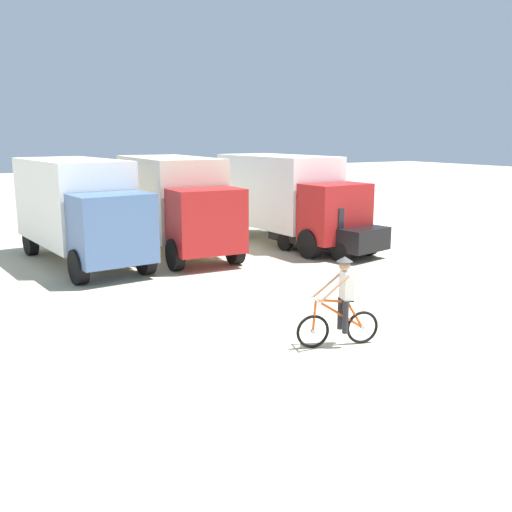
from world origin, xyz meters
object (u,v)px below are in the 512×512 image
(sedan_parked, at_px, (328,228))
(box_truck_avon_van, at_px, (286,195))
(cyclist_orange_shirt, at_px, (341,305))
(box_truck_cream_rv, at_px, (175,200))
(box_truck_white_box, at_px, (79,206))

(sedan_parked, bearing_deg, box_truck_avon_van, 96.50)
(sedan_parked, bearing_deg, cyclist_orange_shirt, -125.16)
(box_truck_cream_rv, bearing_deg, cyclist_orange_shirt, -94.13)
(cyclist_orange_shirt, bearing_deg, box_truck_cream_rv, 85.87)
(box_truck_white_box, bearing_deg, cyclist_orange_shirt, -75.80)
(box_truck_white_box, bearing_deg, sedan_parked, -18.83)
(sedan_parked, xyz_separation_m, cyclist_orange_shirt, (-5.37, -7.63, -0.04))
(box_truck_white_box, relative_size, cyclist_orange_shirt, 3.82)
(cyclist_orange_shirt, bearing_deg, box_truck_white_box, 104.20)
(box_truck_avon_van, bearing_deg, cyclist_orange_shirt, -117.13)
(box_truck_white_box, relative_size, sedan_parked, 1.55)
(box_truck_avon_van, xyz_separation_m, sedan_parked, (0.27, -2.33, -0.99))
(box_truck_cream_rv, distance_m, sedan_parked, 5.49)
(box_truck_cream_rv, xyz_separation_m, sedan_parked, (4.62, -2.80, -0.99))
(box_truck_white_box, relative_size, box_truck_cream_rv, 1.02)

